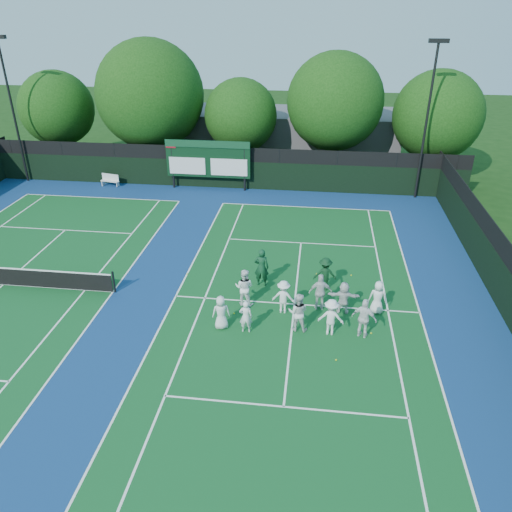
# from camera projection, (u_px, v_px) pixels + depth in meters

# --- Properties ---
(ground) EXTENTS (120.00, 120.00, 0.00)m
(ground) POSITION_uv_depth(u_px,v_px,m) (293.00, 317.00, 21.54)
(ground) COLOR #13340E
(ground) RESTS_ON ground
(court_apron) EXTENTS (34.00, 32.00, 0.01)m
(court_apron) POSITION_uv_depth(u_px,v_px,m) (165.00, 295.00, 23.09)
(court_apron) COLOR navy
(court_apron) RESTS_ON ground
(near_court) EXTENTS (11.05, 23.85, 0.01)m
(near_court) POSITION_uv_depth(u_px,v_px,m) (294.00, 304.00, 22.42)
(near_court) COLOR #104F20
(near_court) RESTS_ON ground
(left_court) EXTENTS (11.05, 23.85, 0.01)m
(left_court) POSITION_uv_depth(u_px,v_px,m) (4.00, 284.00, 23.98)
(left_court) COLOR #104F20
(left_court) RESTS_ON ground
(back_fence) EXTENTS (34.00, 0.08, 3.00)m
(back_fence) POSITION_uv_depth(u_px,v_px,m) (223.00, 170.00, 35.70)
(back_fence) COLOR black
(back_fence) RESTS_ON ground
(divider_fence_right) EXTENTS (0.08, 32.00, 3.00)m
(divider_fence_right) POSITION_uv_depth(u_px,v_px,m) (511.00, 292.00, 20.80)
(divider_fence_right) COLOR black
(divider_fence_right) RESTS_ON ground
(scoreboard) EXTENTS (6.00, 0.21, 3.55)m
(scoreboard) POSITION_uv_depth(u_px,v_px,m) (208.00, 159.00, 35.06)
(scoreboard) COLOR black
(scoreboard) RESTS_ON ground
(clubhouse) EXTENTS (18.00, 6.00, 4.00)m
(clubhouse) POSITION_uv_depth(u_px,v_px,m) (287.00, 135.00, 42.01)
(clubhouse) COLOR #58585D
(clubhouse) RESTS_ON ground
(light_pole_left) EXTENTS (1.20, 0.30, 10.12)m
(light_pole_left) POSITION_uv_depth(u_px,v_px,m) (9.00, 94.00, 34.84)
(light_pole_left) COLOR black
(light_pole_left) RESTS_ON ground
(light_pole_right) EXTENTS (1.20, 0.30, 10.12)m
(light_pole_right) POSITION_uv_depth(u_px,v_px,m) (429.00, 104.00, 31.66)
(light_pole_right) COLOR black
(light_pole_right) RESTS_ON ground
(tennis_net) EXTENTS (11.30, 0.10, 1.10)m
(tennis_net) POSITION_uv_depth(u_px,v_px,m) (1.00, 276.00, 23.76)
(tennis_net) COLOR black
(tennis_net) RESTS_ON ground
(bench) EXTENTS (1.44, 0.67, 0.88)m
(bench) POSITION_uv_depth(u_px,v_px,m) (110.00, 180.00, 36.47)
(bench) COLOR silver
(bench) RESTS_ON ground
(tree_a) EXTENTS (5.71, 5.71, 7.52)m
(tree_a) POSITION_uv_depth(u_px,v_px,m) (59.00, 110.00, 38.92)
(tree_a) COLOR black
(tree_a) RESTS_ON ground
(tree_b) EXTENTS (8.08, 8.08, 9.88)m
(tree_b) POSITION_uv_depth(u_px,v_px,m) (153.00, 98.00, 37.56)
(tree_b) COLOR black
(tree_b) RESTS_ON ground
(tree_c) EXTENTS (5.42, 5.42, 7.21)m
(tree_c) POSITION_uv_depth(u_px,v_px,m) (243.00, 117.00, 37.38)
(tree_c) COLOR black
(tree_c) RESTS_ON ground
(tree_d) EXTENTS (6.98, 6.98, 9.14)m
(tree_d) POSITION_uv_depth(u_px,v_px,m) (337.00, 104.00, 36.10)
(tree_d) COLOR black
(tree_d) RESTS_ON ground
(tree_e) EXTENTS (6.35, 6.35, 8.03)m
(tree_e) POSITION_uv_depth(u_px,v_px,m) (439.00, 118.00, 35.64)
(tree_e) COLOR black
(tree_e) RESTS_ON ground
(tennis_ball_0) EXTENTS (0.07, 0.07, 0.07)m
(tennis_ball_0) POSITION_uv_depth(u_px,v_px,m) (234.00, 313.00, 21.72)
(tennis_ball_0) COLOR #D0E51B
(tennis_ball_0) RESTS_ON ground
(tennis_ball_1) EXTENTS (0.07, 0.07, 0.07)m
(tennis_ball_1) POSITION_uv_depth(u_px,v_px,m) (351.00, 275.00, 24.72)
(tennis_ball_1) COLOR #D0E51B
(tennis_ball_1) RESTS_ON ground
(tennis_ball_2) EXTENTS (0.07, 0.07, 0.07)m
(tennis_ball_2) POSITION_uv_depth(u_px,v_px,m) (336.00, 360.00, 18.92)
(tennis_ball_2) COLOR #D0E51B
(tennis_ball_2) RESTS_ON ground
(tennis_ball_3) EXTENTS (0.07, 0.07, 0.07)m
(tennis_ball_3) POSITION_uv_depth(u_px,v_px,m) (187.00, 274.00, 24.84)
(tennis_ball_3) COLOR #D0E51B
(tennis_ball_3) RESTS_ON ground
(tennis_ball_4) EXTENTS (0.07, 0.07, 0.07)m
(tennis_ball_4) POSITION_uv_depth(u_px,v_px,m) (317.00, 274.00, 24.83)
(tennis_ball_4) COLOR #D0E51B
(tennis_ball_4) RESTS_ON ground
(tennis_ball_5) EXTENTS (0.07, 0.07, 0.07)m
(tennis_ball_5) POSITION_uv_depth(u_px,v_px,m) (371.00, 333.00, 20.43)
(tennis_ball_5) COLOR #D0E51B
(tennis_ball_5) RESTS_ON ground
(player_front_0) EXTENTS (0.84, 0.65, 1.51)m
(player_front_0) POSITION_uv_depth(u_px,v_px,m) (221.00, 312.00, 20.50)
(player_front_0) COLOR white
(player_front_0) RESTS_ON ground
(player_front_1) EXTENTS (0.56, 0.40, 1.46)m
(player_front_1) POSITION_uv_depth(u_px,v_px,m) (246.00, 317.00, 20.27)
(player_front_1) COLOR white
(player_front_1) RESTS_ON ground
(player_front_2) EXTENTS (0.86, 0.69, 1.70)m
(player_front_2) POSITION_uv_depth(u_px,v_px,m) (298.00, 312.00, 20.35)
(player_front_2) COLOR silver
(player_front_2) RESTS_ON ground
(player_front_3) EXTENTS (1.09, 0.70, 1.61)m
(player_front_3) POSITION_uv_depth(u_px,v_px,m) (331.00, 317.00, 20.11)
(player_front_3) COLOR white
(player_front_3) RESTS_ON ground
(player_front_4) EXTENTS (1.11, 0.76, 1.74)m
(player_front_4) POSITION_uv_depth(u_px,v_px,m) (364.00, 318.00, 19.91)
(player_front_4) COLOR white
(player_front_4) RESTS_ON ground
(player_back_0) EXTENTS (0.94, 0.78, 1.75)m
(player_back_0) POSITION_uv_depth(u_px,v_px,m) (244.00, 287.00, 22.06)
(player_back_0) COLOR white
(player_back_0) RESTS_ON ground
(player_back_1) EXTENTS (1.05, 0.68, 1.54)m
(player_back_1) POSITION_uv_depth(u_px,v_px,m) (283.00, 297.00, 21.54)
(player_back_1) COLOR white
(player_back_1) RESTS_ON ground
(player_back_2) EXTENTS (1.06, 0.54, 1.73)m
(player_back_2) POSITION_uv_depth(u_px,v_px,m) (320.00, 292.00, 21.71)
(player_back_2) COLOR silver
(player_back_2) RESTS_ON ground
(player_back_3) EXTENTS (1.40, 0.48, 1.50)m
(player_back_3) POSITION_uv_depth(u_px,v_px,m) (344.00, 298.00, 21.52)
(player_back_3) COLOR silver
(player_back_3) RESTS_ON ground
(player_back_4) EXTENTS (0.81, 0.58, 1.53)m
(player_back_4) POSITION_uv_depth(u_px,v_px,m) (378.00, 297.00, 21.52)
(player_back_4) COLOR white
(player_back_4) RESTS_ON ground
(coach_left) EXTENTS (0.70, 0.46, 1.90)m
(coach_left) POSITION_uv_depth(u_px,v_px,m) (262.00, 267.00, 23.54)
(coach_left) COLOR #103D22
(coach_left) RESTS_ON ground
(coach_right) EXTENTS (1.11, 0.70, 1.66)m
(coach_right) POSITION_uv_depth(u_px,v_px,m) (325.00, 274.00, 23.20)
(coach_right) COLOR #0D3218
(coach_right) RESTS_ON ground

